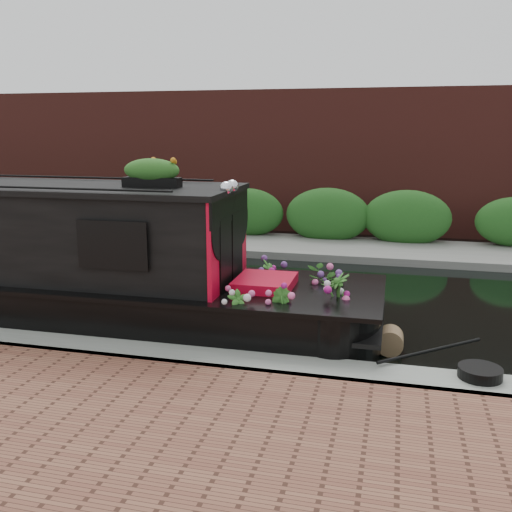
# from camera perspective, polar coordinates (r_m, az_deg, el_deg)

# --- Properties ---
(ground) EXTENTS (80.00, 80.00, 0.00)m
(ground) POSITION_cam_1_polar(r_m,az_deg,el_deg) (10.63, -8.94, -3.46)
(ground) COLOR black
(ground) RESTS_ON ground
(near_bank_coping) EXTENTS (40.00, 0.60, 0.50)m
(near_bank_coping) POSITION_cam_1_polar(r_m,az_deg,el_deg) (7.88, -18.44, -9.80)
(near_bank_coping) COLOR gray
(near_bank_coping) RESTS_ON ground
(far_bank_path) EXTENTS (40.00, 2.40, 0.34)m
(far_bank_path) POSITION_cam_1_polar(r_m,az_deg,el_deg) (14.48, -2.47, 0.97)
(far_bank_path) COLOR slate
(far_bank_path) RESTS_ON ground
(far_hedge) EXTENTS (40.00, 1.10, 2.80)m
(far_hedge) POSITION_cam_1_polar(r_m,az_deg,el_deg) (15.32, -1.52, 1.63)
(far_hedge) COLOR #22571D
(far_hedge) RESTS_ON ground
(far_brick_wall) EXTENTS (40.00, 1.00, 8.00)m
(far_brick_wall) POSITION_cam_1_polar(r_m,az_deg,el_deg) (17.32, 0.36, 2.92)
(far_brick_wall) COLOR #59231E
(far_brick_wall) RESTS_ON ground
(rope_fender) EXTENTS (0.35, 0.34, 0.35)m
(rope_fender) POSITION_cam_1_polar(r_m,az_deg,el_deg) (7.84, 13.27, -8.23)
(rope_fender) COLOR brown
(rope_fender) RESTS_ON ground
(coiled_mooring_rope) EXTENTS (0.47, 0.47, 0.12)m
(coiled_mooring_rope) POSITION_cam_1_polar(r_m,az_deg,el_deg) (6.82, 21.49, -10.79)
(coiled_mooring_rope) COLOR black
(coiled_mooring_rope) RESTS_ON near_bank_coping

